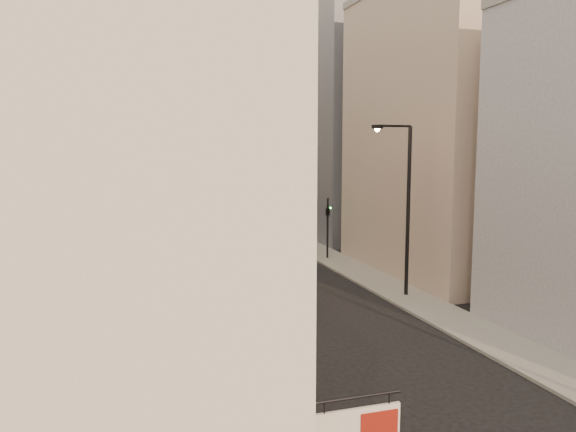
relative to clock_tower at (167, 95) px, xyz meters
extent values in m
cube|color=gray|center=(-5.50, -37.00, -17.56)|extent=(3.00, 140.00, 0.15)
cube|color=gray|center=(7.50, -37.00, -17.56)|extent=(3.00, 140.00, 0.15)
cube|color=#4F3321|center=(-10.00, -83.00, -15.63)|extent=(6.00, 16.00, 4.00)
cube|color=silver|center=(-10.00, -83.00, -9.63)|extent=(6.00, 16.00, 8.00)
cube|color=gray|center=(-7.20, -83.00, -5.53)|extent=(0.60, 16.00, 0.40)
cylinder|color=black|center=(-5.90, -89.00, -12.73)|extent=(2.40, 0.06, 0.06)
cube|color=maroon|center=(-5.10, -89.00, -13.33)|extent=(0.70, 0.10, 0.60)
cube|color=black|center=(-6.30, -78.00, -14.03)|extent=(0.80, 0.08, 1.50)
cube|color=black|center=(-6.30, -68.00, -14.23)|extent=(0.70, 0.08, 1.30)
cube|color=#BEA68D|center=(-11.00, -66.00, -9.63)|extent=(8.00, 12.00, 16.00)
cube|color=gray|center=(-11.00, -50.00, -7.63)|extent=(8.00, 16.00, 20.00)
cube|color=tan|center=(-11.00, -32.00, -9.13)|extent=(8.00, 18.00, 17.00)
cube|color=gray|center=(-11.00, -12.00, -5.63)|extent=(8.00, 20.00, 24.00)
cube|color=#BEA68D|center=(13.00, -62.00, -7.63)|extent=(8.00, 16.00, 20.00)
cube|color=gray|center=(13.00, -42.00, -4.63)|extent=(8.00, 20.00, 26.00)
cube|color=gray|center=(19.00, -14.00, 7.37)|extent=(20.00, 22.00, 50.00)
cube|color=tan|center=(0.00, 0.00, -3.63)|extent=(14.00, 14.00, 28.00)
cube|color=tan|center=(0.00, 0.00, 13.37)|extent=(10.00, 10.00, 6.00)
cube|color=silver|center=(11.00, -14.00, -0.63)|extent=(8.00, 8.00, 34.00)
cylinder|color=black|center=(7.54, -67.62, -12.49)|extent=(0.23, 0.23, 10.28)
cylinder|color=black|center=(6.41, -67.76, -7.35)|extent=(2.29, 0.40, 0.14)
cube|color=black|center=(5.27, -67.89, -7.41)|extent=(0.65, 0.32, 0.21)
sphere|color=orange|center=(5.27, -67.89, -7.56)|extent=(0.27, 0.27, 0.27)
cylinder|color=black|center=(-5.36, -50.74, -15.13)|extent=(0.16, 0.16, 5.00)
imported|color=black|center=(-5.36, -50.74, -13.43)|extent=(0.45, 0.45, 1.05)
sphere|color=#19E533|center=(-5.61, -50.74, -13.43)|extent=(0.16, 0.16, 0.16)
cylinder|color=black|center=(7.14, -55.59, -15.13)|extent=(0.16, 0.16, 5.00)
imported|color=black|center=(7.14, -55.59, -13.43)|extent=(0.74, 0.74, 1.33)
sphere|color=#19E533|center=(7.39, -55.59, -13.43)|extent=(0.16, 0.16, 0.16)
camera|label=1|loc=(-9.33, -97.25, -8.53)|focal=35.00mm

